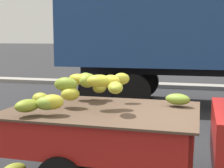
% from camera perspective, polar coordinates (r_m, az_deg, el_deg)
% --- Properties ---
extents(curb_strip, '(80.00, 0.80, 0.16)m').
position_cam_1_polar(curb_strip, '(14.24, 14.59, -0.43)').
color(curb_strip, gray).
rests_on(curb_strip, ground).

